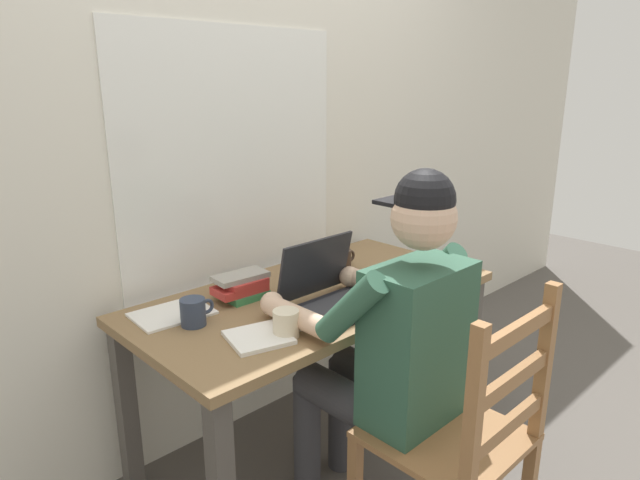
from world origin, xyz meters
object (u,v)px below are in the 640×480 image
seated_person (390,340)px  coffee_mug_dark (342,259)px  book_stack_main (241,286)px  computer_mouse (394,287)px  coffee_mug_white (287,323)px  desk (315,315)px  laptop (331,291)px  landscape_photo_print (424,271)px  coffee_mug_spare (194,312)px  wooden_chair (461,440)px

seated_person → coffee_mug_dark: (0.34, 0.54, 0.07)m
seated_person → book_stack_main: size_ratio=5.96×
computer_mouse → book_stack_main: bearing=143.0°
coffee_mug_white → seated_person: bearing=-41.1°
seated_person → desk: bearing=80.3°
laptop → book_stack_main: size_ratio=1.58×
coffee_mug_dark → landscape_photo_print: coffee_mug_dark is taller
coffee_mug_dark → landscape_photo_print: 0.35m
laptop → coffee_mug_spare: size_ratio=2.74×
seated_person → coffee_mug_white: 0.33m
seated_person → wooden_chair: bearing=-90.0°
desk → computer_mouse: bearing=-41.8°
desk → coffee_mug_white: coffee_mug_white is taller
desk → seated_person: bearing=-99.7°
wooden_chair → book_stack_main: bearing=100.8°
book_stack_main → wooden_chair: bearing=-79.2°
coffee_mug_white → book_stack_main: book_stack_main is taller
coffee_mug_spare → landscape_photo_print: (0.98, -0.20, -0.04)m
wooden_chair → seated_person: bearing=90.0°
wooden_chair → landscape_photo_print: 0.84m
coffee_mug_dark → coffee_mug_spare: (-0.75, -0.05, 0.00)m
seated_person → laptop: size_ratio=3.77×
wooden_chair → coffee_mug_dark: size_ratio=8.00×
computer_mouse → coffee_mug_dark: size_ratio=0.85×
desk → landscape_photo_print: size_ratio=10.65×
desk → coffee_mug_dark: (0.27, 0.11, 0.14)m
laptop → coffee_mug_white: size_ratio=2.73×
laptop → coffee_mug_spare: (-0.44, 0.19, -0.01)m
laptop → coffee_mug_white: laptop is taller
computer_mouse → landscape_photo_print: bearing=12.0°
seated_person → wooden_chair: size_ratio=1.32×
wooden_chair → book_stack_main: 0.91m
coffee_mug_spare → book_stack_main: (0.25, 0.08, 0.00)m
wooden_chair → landscape_photo_print: wooden_chair is taller
computer_mouse → coffee_mug_spare: (-0.71, 0.26, 0.03)m
seated_person → computer_mouse: 0.37m
coffee_mug_spare → laptop: bearing=-23.9°
coffee_mug_white → landscape_photo_print: 0.82m
computer_mouse → coffee_mug_dark: 0.32m
book_stack_main → landscape_photo_print: book_stack_main is taller
coffee_mug_white → coffee_mug_dark: size_ratio=1.03×
coffee_mug_white → coffee_mug_dark: same height
coffee_mug_white → desk: bearing=33.3°
seated_person → coffee_mug_white: size_ratio=10.30×
seated_person → landscape_photo_print: (0.57, 0.28, 0.02)m
laptop → book_stack_main: bearing=124.3°
computer_mouse → coffee_mug_white: coffee_mug_white is taller
desk → laptop: size_ratio=4.20×
desk → computer_mouse: 0.32m
wooden_chair → coffee_mug_white: bearing=116.4°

